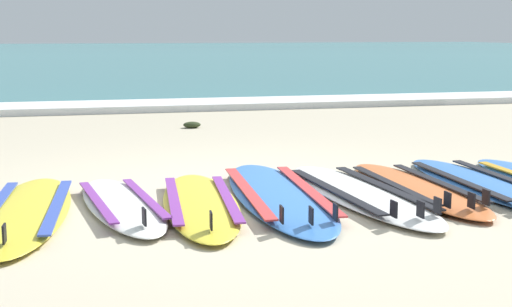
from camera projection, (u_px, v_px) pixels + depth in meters
The scene contains 11 objects.
ground_plane at pixel (239, 195), 5.83m from camera, with size 80.00×80.00×0.00m, color #C1B599.
sea at pixel (95, 53), 40.33m from camera, with size 80.00×60.00×0.10m, color teal.
wave_foam_strip at pixel (151, 106), 12.19m from camera, with size 80.00×1.22×0.11m, color white.
surfboard_1 at pixel (26, 211), 5.15m from camera, with size 0.75×2.37×0.18m.
surfboard_2 at pixel (122, 204), 5.35m from camera, with size 0.72×1.98×0.18m.
surfboard_3 at pixel (200, 203), 5.39m from camera, with size 0.73×2.20×0.18m.
surfboard_4 at pixel (278, 195), 5.66m from camera, with size 0.81×2.63×0.18m.
surfboard_5 at pixel (359, 193), 5.72m from camera, with size 0.75×2.42×0.18m.
surfboard_6 at pixel (415, 188), 5.91m from camera, with size 0.56×2.18×0.18m.
surfboard_7 at pixel (480, 183), 6.09m from camera, with size 0.62×2.31×0.18m.
seaweed_clump_near_shoreline at pixel (192, 125), 9.83m from camera, with size 0.23×0.19×0.08m, color #2D381E.
Camera 1 is at (-1.24, -5.56, 1.28)m, focal length 51.66 mm.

